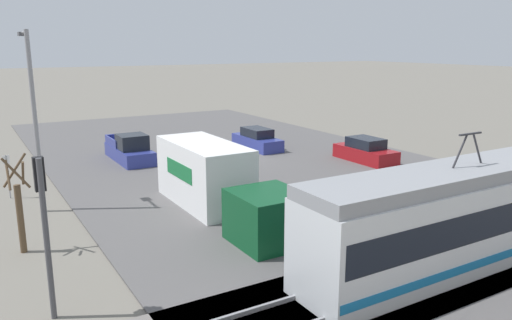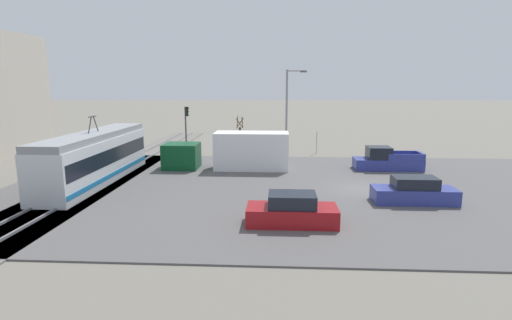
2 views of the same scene
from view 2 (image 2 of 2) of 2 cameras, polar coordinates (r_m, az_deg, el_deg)
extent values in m
plane|color=slate|center=(27.48, 14.87, -4.16)|extent=(320.00, 320.00, 0.00)
cube|color=#565454|center=(27.47, 14.88, -4.08)|extent=(23.60, 48.05, 0.08)
cube|color=slate|center=(29.82, -22.59, -3.39)|extent=(61.01, 4.40, 0.08)
cube|color=gray|center=(29.50, -21.35, -3.24)|extent=(59.79, 0.10, 0.14)
cube|color=gray|center=(30.12, -23.85, -3.14)|extent=(59.79, 0.10, 0.14)
cube|color=silver|center=(30.45, -21.94, -0.02)|extent=(13.27, 2.60, 3.09)
cube|color=black|center=(30.39, -21.99, 0.66)|extent=(12.87, 2.63, 1.03)
cube|color=#1970AD|center=(30.63, -21.82, -1.78)|extent=(13.14, 2.64, 0.29)
cube|color=gray|center=(30.20, -22.17, 3.27)|extent=(13.27, 2.40, 0.44)
cylinder|color=#2D2D33|center=(29.72, -22.65, 4.62)|extent=(0.66, 0.07, 1.15)
cylinder|color=#2D2D33|center=(30.53, -21.92, 4.81)|extent=(0.66, 0.07, 1.15)
cube|color=#2D2D33|center=(30.08, -22.35, 5.76)|extent=(1.10, 0.08, 0.06)
cube|color=#0C4723|center=(33.49, -10.58, 0.59)|extent=(2.57, 2.81, 2.05)
cube|color=white|center=(32.53, -0.64, 1.34)|extent=(2.57, 5.97, 3.01)
cube|color=#196B38|center=(33.76, -0.49, 2.20)|extent=(0.02, 2.99, 0.75)
cube|color=navy|center=(34.22, 18.28, -0.54)|extent=(1.93, 5.39, 0.89)
cube|color=black|center=(33.87, 17.13, 1.01)|extent=(1.77, 1.83, 0.97)
cube|color=navy|center=(35.24, 19.75, 0.85)|extent=(0.12, 2.70, 0.52)
cube|color=navy|center=(33.57, 20.60, 0.33)|extent=(0.12, 2.70, 0.52)
cube|color=navy|center=(34.86, 22.45, 0.57)|extent=(1.77, 0.22, 0.52)
cube|color=red|center=(35.66, 22.14, 0.08)|extent=(0.14, 0.04, 0.18)
cube|color=navy|center=(25.18, 21.62, -4.69)|extent=(1.76, 4.74, 0.89)
cube|color=black|center=(25.00, 21.74, -2.99)|extent=(1.52, 2.47, 0.65)
cube|color=maroon|center=(19.99, 5.14, -7.85)|extent=(1.90, 4.47, 0.90)
cube|color=black|center=(19.75, 5.18, -5.70)|extent=(1.63, 2.32, 0.66)
cylinder|color=#47474C|center=(41.49, -9.99, 4.27)|extent=(0.16, 0.16, 4.69)
cube|color=black|center=(41.29, -9.83, 6.85)|extent=(0.28, 0.22, 0.95)
sphere|color=#390606|center=(41.24, -9.68, 7.30)|extent=(0.18, 0.18, 0.18)
sphere|color=#3C2C06|center=(41.26, -9.66, 6.85)|extent=(0.18, 0.18, 0.18)
sphere|color=green|center=(41.28, -9.65, 6.41)|extent=(0.18, 0.18, 0.18)
cylinder|color=brown|center=(40.91, -2.30, 2.87)|extent=(0.24, 0.24, 2.63)
cylinder|color=brown|center=(40.96, -2.29, 5.32)|extent=(0.09, 0.75, 1.02)
cylinder|color=brown|center=(40.73, -2.67, 5.41)|extent=(0.90, 0.09, 1.24)
cylinder|color=brown|center=(40.46, -2.36, 5.25)|extent=(0.09, 0.75, 1.02)
cylinder|color=brown|center=(40.68, -1.97, 5.41)|extent=(0.90, 0.09, 1.24)
cylinder|color=gray|center=(39.07, 4.38, 6.67)|extent=(0.20, 0.20, 8.30)
cylinder|color=gray|center=(39.02, 5.67, 12.57)|extent=(0.12, 1.60, 0.12)
cube|color=#515156|center=(39.05, 6.79, 12.45)|extent=(0.36, 0.60, 0.18)
cylinder|color=gray|center=(40.72, 8.64, 2.45)|extent=(0.06, 0.06, 2.24)
cube|color=white|center=(40.61, 8.72, 3.71)|extent=(0.32, 0.02, 0.44)
cube|color=red|center=(40.61, 8.74, 3.71)|extent=(0.31, 0.01, 0.10)
camera|label=1|loc=(47.91, -26.63, 10.48)|focal=35.00mm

